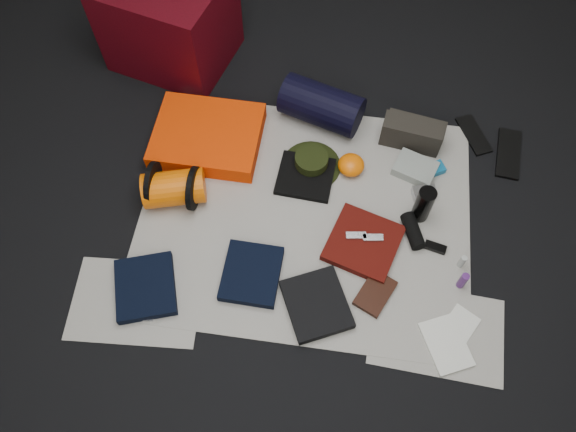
# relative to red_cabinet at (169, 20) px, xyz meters

# --- Properties ---
(floor) EXTENTS (4.50, 4.50, 0.02)m
(floor) POSITION_rel_red_cabinet_xyz_m (0.87, -0.96, -0.27)
(floor) COLOR black
(floor) RESTS_ON ground
(newspaper_mat) EXTENTS (1.60, 1.30, 0.01)m
(newspaper_mat) POSITION_rel_red_cabinet_xyz_m (0.87, -0.96, -0.26)
(newspaper_mat) COLOR beige
(newspaper_mat) RESTS_ON floor
(newspaper_sheet_front_left) EXTENTS (0.61, 0.44, 0.00)m
(newspaper_sheet_front_left) POSITION_rel_red_cabinet_xyz_m (0.17, -1.51, -0.26)
(newspaper_sheet_front_left) COLOR beige
(newspaper_sheet_front_left) RESTS_ON floor
(newspaper_sheet_front_right) EXTENTS (0.60, 0.43, 0.00)m
(newspaper_sheet_front_right) POSITION_rel_red_cabinet_xyz_m (1.52, -1.46, -0.26)
(newspaper_sheet_front_right) COLOR beige
(newspaper_sheet_front_right) RESTS_ON floor
(red_cabinet) EXTENTS (0.73, 0.66, 0.52)m
(red_cabinet) POSITION_rel_red_cabinet_xyz_m (0.00, 0.00, 0.00)
(red_cabinet) COLOR #45050C
(red_cabinet) RESTS_ON floor
(sleeping_pad) EXTENTS (0.55, 0.45, 0.10)m
(sleeping_pad) POSITION_rel_red_cabinet_xyz_m (0.31, -0.59, -0.20)
(sleeping_pad) COLOR #FA3A02
(sleeping_pad) RESTS_ON newspaper_mat
(stuff_sack) EXTENTS (0.33, 0.25, 0.17)m
(stuff_sack) POSITION_rel_red_cabinet_xyz_m (0.23, -0.95, -0.17)
(stuff_sack) COLOR #F16204
(stuff_sack) RESTS_ON newspaper_mat
(sack_strap_left) EXTENTS (0.02, 0.22, 0.22)m
(sack_strap_left) POSITION_rel_red_cabinet_xyz_m (0.13, -0.95, -0.14)
(sack_strap_left) COLOR black
(sack_strap_left) RESTS_ON newspaper_mat
(sack_strap_right) EXTENTS (0.02, 0.22, 0.22)m
(sack_strap_right) POSITION_rel_red_cabinet_xyz_m (0.33, -0.95, -0.14)
(sack_strap_right) COLOR black
(sack_strap_right) RESTS_ON newspaper_mat
(navy_duffel) EXTENTS (0.47, 0.34, 0.22)m
(navy_duffel) POSITION_rel_red_cabinet_xyz_m (0.88, -0.36, -0.14)
(navy_duffel) COLOR black
(navy_duffel) RESTS_ON newspaper_mat
(boonie_brim) EXTENTS (0.34, 0.34, 0.01)m
(boonie_brim) POSITION_rel_red_cabinet_xyz_m (0.87, -0.67, -0.25)
(boonie_brim) COLOR black
(boonie_brim) RESTS_ON newspaper_mat
(boonie_crown) EXTENTS (0.17, 0.17, 0.07)m
(boonie_crown) POSITION_rel_red_cabinet_xyz_m (0.87, -0.67, -0.21)
(boonie_crown) COLOR black
(boonie_crown) RESTS_ON boonie_brim
(hiking_boot_left) EXTENTS (0.31, 0.16, 0.15)m
(hiking_boot_left) POSITION_rel_red_cabinet_xyz_m (1.37, -0.44, -0.18)
(hiking_boot_left) COLOR #28251F
(hiking_boot_left) RESTS_ON newspaper_mat
(hiking_boot_right) EXTENTS (0.32, 0.16, 0.15)m
(hiking_boot_right) POSITION_rel_red_cabinet_xyz_m (1.36, -0.45, -0.18)
(hiking_boot_right) COLOR #28251F
(hiking_boot_right) RESTS_ON newspaper_mat
(flip_flop_left) EXTENTS (0.20, 0.27, 0.01)m
(flip_flop_left) POSITION_rel_red_cabinet_xyz_m (1.70, -0.35, -0.25)
(flip_flop_left) COLOR black
(flip_flop_left) RESTS_ON floor
(flip_flop_right) EXTENTS (0.15, 0.32, 0.02)m
(flip_flop_right) POSITION_rel_red_cabinet_xyz_m (1.87, -0.45, -0.25)
(flip_flop_right) COLOR black
(flip_flop_right) RESTS_ON floor
(trousers_navy_a) EXTENTS (0.34, 0.37, 0.05)m
(trousers_navy_a) POSITION_rel_red_cabinet_xyz_m (0.20, -1.44, -0.23)
(trousers_navy_a) COLOR black
(trousers_navy_a) RESTS_ON newspaper_mat
(trousers_navy_b) EXTENTS (0.26, 0.30, 0.05)m
(trousers_navy_b) POSITION_rel_red_cabinet_xyz_m (0.67, -1.31, -0.23)
(trousers_navy_b) COLOR black
(trousers_navy_b) RESTS_ON newspaper_mat
(trousers_charcoal) EXTENTS (0.36, 0.38, 0.05)m
(trousers_charcoal) POSITION_rel_red_cabinet_xyz_m (0.98, -1.42, -0.23)
(trousers_charcoal) COLOR black
(trousers_charcoal) RESTS_ON newspaper_mat
(black_tshirt) EXTENTS (0.29, 0.27, 0.03)m
(black_tshirt) POSITION_rel_red_cabinet_xyz_m (0.85, -0.74, -0.24)
(black_tshirt) COLOR black
(black_tshirt) RESTS_ON newspaper_mat
(red_shirt) EXTENTS (0.39, 0.39, 0.04)m
(red_shirt) POSITION_rel_red_cabinet_xyz_m (1.16, -1.08, -0.23)
(red_shirt) COLOR #4A0C08
(red_shirt) RESTS_ON newspaper_mat
(orange_stuff_sack) EXTENTS (0.17, 0.17, 0.09)m
(orange_stuff_sack) POSITION_rel_red_cabinet_xyz_m (1.07, -0.66, -0.21)
(orange_stuff_sack) COLOR #F16204
(orange_stuff_sack) RESTS_ON newspaper_mat
(first_aid_pouch) EXTENTS (0.24, 0.21, 0.05)m
(first_aid_pouch) POSITION_rel_red_cabinet_xyz_m (1.39, -0.63, -0.23)
(first_aid_pouch) COLOR gray
(first_aid_pouch) RESTS_ON newspaper_mat
(water_bottle) EXTENTS (0.10, 0.10, 0.21)m
(water_bottle) POSITION_rel_red_cabinet_xyz_m (1.42, -0.88, -0.15)
(water_bottle) COLOR black
(water_bottle) RESTS_ON newspaper_mat
(speaker) EXTENTS (0.13, 0.19, 0.07)m
(speaker) POSITION_rel_red_cabinet_xyz_m (1.39, -0.99, -0.22)
(speaker) COLOR black
(speaker) RESTS_ON newspaper_mat
(compact_camera) EXTENTS (0.13, 0.09, 0.05)m
(compact_camera) POSITION_rel_red_cabinet_xyz_m (1.44, -0.76, -0.23)
(compact_camera) COLOR #BABBBF
(compact_camera) RESTS_ON newspaper_mat
(cyan_case) EXTENTS (0.13, 0.11, 0.03)m
(cyan_case) POSITION_rel_red_cabinet_xyz_m (1.49, -0.61, -0.23)
(cyan_case) COLOR #0E608F
(cyan_case) RESTS_ON newspaper_mat
(toiletry_purple) EXTENTS (0.04, 0.04, 0.11)m
(toiletry_purple) POSITION_rel_red_cabinet_xyz_m (1.62, -1.22, -0.20)
(toiletry_purple) COLOR #4D2069
(toiletry_purple) RESTS_ON newspaper_mat
(toiletry_clear) EXTENTS (0.04, 0.04, 0.08)m
(toiletry_clear) POSITION_rel_red_cabinet_xyz_m (1.62, -1.12, -0.21)
(toiletry_clear) COLOR #AAAFAB
(toiletry_clear) RESTS_ON newspaper_mat
(paperback_book) EXTENTS (0.20, 0.23, 0.03)m
(paperback_book) POSITION_rel_red_cabinet_xyz_m (1.24, -1.32, -0.24)
(paperback_book) COLOR black
(paperback_book) RESTS_ON newspaper_mat
(map_booklet) EXTENTS (0.25, 0.29, 0.01)m
(map_booklet) POSITION_rel_red_cabinet_xyz_m (1.56, -1.51, -0.25)
(map_booklet) COLOR silver
(map_booklet) RESTS_ON newspaper_mat
(map_printout) EXTENTS (0.19, 0.20, 0.01)m
(map_printout) POSITION_rel_red_cabinet_xyz_m (1.62, -1.41, -0.25)
(map_printout) COLOR silver
(map_printout) RESTS_ON newspaper_mat
(sunglasses) EXTENTS (0.11, 0.06, 0.03)m
(sunglasses) POSITION_rel_red_cabinet_xyz_m (1.50, -1.05, -0.24)
(sunglasses) COLOR black
(sunglasses) RESTS_ON newspaper_mat
(key_cluster) EXTENTS (0.08, 0.08, 0.01)m
(key_cluster) POSITION_rel_red_cabinet_xyz_m (0.23, -1.56, -0.25)
(key_cluster) COLOR #BABBBF
(key_cluster) RESTS_ON newspaper_mat
(tape_roll) EXTENTS (0.05, 0.05, 0.04)m
(tape_roll) POSITION_rel_red_cabinet_xyz_m (0.87, -0.71, -0.21)
(tape_roll) COLOR silver
(tape_roll) RESTS_ON black_tshirt
(energy_bar_a) EXTENTS (0.10, 0.05, 0.01)m
(energy_bar_a) POSITION_rel_red_cabinet_xyz_m (1.12, -1.06, -0.20)
(energy_bar_a) COLOR #BABBBF
(energy_bar_a) RESTS_ON red_shirt
(energy_bar_b) EXTENTS (0.10, 0.05, 0.01)m
(energy_bar_b) POSITION_rel_red_cabinet_xyz_m (1.20, -1.06, -0.20)
(energy_bar_b) COLOR #BABBBF
(energy_bar_b) RESTS_ON red_shirt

